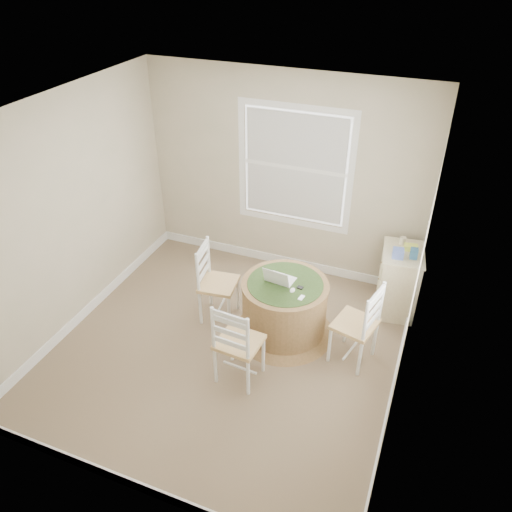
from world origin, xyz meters
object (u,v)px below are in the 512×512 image
at_px(round_table, 284,306).
at_px(laptop, 280,279).
at_px(corner_chest, 398,281).
at_px(chair_left, 219,284).
at_px(chair_right, 355,324).
at_px(chair_near, 239,342).

bearing_deg(round_table, laptop, 173.30).
distance_m(round_table, laptop, 0.34).
relative_size(round_table, corner_chest, 1.39).
bearing_deg(round_table, chair_left, -170.40).
distance_m(chair_right, corner_chest, 1.06).
bearing_deg(laptop, round_table, 171.87).
bearing_deg(chair_near, round_table, -99.03).
height_order(laptop, corner_chest, laptop).
height_order(round_table, chair_near, chair_near).
xyz_separation_m(chair_right, laptop, (-0.88, 0.15, 0.23)).
relative_size(chair_left, chair_right, 1.00).
bearing_deg(chair_left, round_table, -96.09).
height_order(round_table, chair_left, chair_left).
bearing_deg(chair_right, laptop, -85.83).
relative_size(chair_left, chair_near, 1.00).
bearing_deg(chair_right, chair_near, -41.72).
bearing_deg(chair_right, corner_chest, 177.34).
height_order(chair_left, corner_chest, chair_left).
bearing_deg(chair_right, chair_left, -80.14).
height_order(chair_near, corner_chest, chair_near).
xyz_separation_m(round_table, corner_chest, (1.11, 0.89, 0.04)).
relative_size(chair_right, corner_chest, 1.16).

